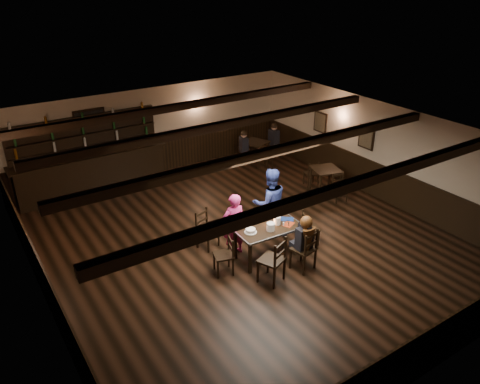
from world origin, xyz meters
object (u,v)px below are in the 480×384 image
bar_counter (91,168)px  cake (251,231)px  chair_near_left (275,258)px  man_blue (270,203)px  woman_pink (234,224)px  chair_near_right (307,247)px  dining_table (269,231)px

bar_counter → cake: bearing=-72.4°
chair_near_left → man_blue: bearing=57.1°
woman_pink → cake: 0.51m
cake → woman_pink: bearing=102.3°
chair_near_right → bar_counter: 6.94m
dining_table → woman_pink: (-0.56, 0.57, 0.08)m
chair_near_right → man_blue: 1.67m
dining_table → chair_near_right: bearing=-66.1°
chair_near_left → bar_counter: bar_counter is taller
chair_near_left → dining_table: bearing=61.3°
woman_pink → man_blue: bearing=-164.6°
dining_table → chair_near_left: bearing=-118.7°
chair_near_left → bar_counter: (-1.76, 6.42, 0.12)m
chair_near_right → woman_pink: 1.70m
chair_near_left → chair_near_right: chair_near_left is taller
chair_near_left → cake: 0.92m
dining_table → cake: cake is taller
chair_near_left → man_blue: man_blue is taller
dining_table → woman_pink: 0.80m
cake → bar_counter: size_ratio=0.06×
cake → chair_near_right: bearing=-48.0°
man_blue → bar_counter: bearing=-43.7°
chair_near_right → cake: size_ratio=3.61×
chair_near_left → bar_counter: bearing=105.3°
dining_table → bar_counter: size_ratio=0.35×
chair_near_left → man_blue: (1.04, 1.61, 0.27)m
woman_pink → cake: bearing=107.3°
man_blue → woman_pink: bearing=26.6°
dining_table → chair_near_left: size_ratio=1.48×
chair_near_right → bar_counter: (-2.58, 6.44, 0.15)m
woman_pink → man_blue: (1.15, 0.21, 0.12)m
cake → chair_near_left: bearing=-90.1°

